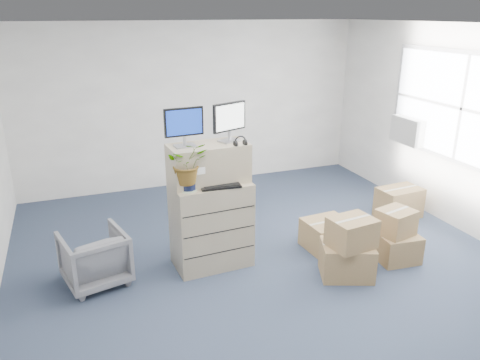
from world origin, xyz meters
The scene contains 18 objects.
ground centered at (0.00, 0.00, 0.00)m, with size 7.00×7.00×0.00m, color #273346.
wall_back centered at (0.00, 3.51, 1.40)m, with size 6.00×0.02×2.80m, color beige.
window centered at (2.96, 0.50, 1.70)m, with size 0.07×2.72×1.52m.
ac_unit centered at (2.87, 1.40, 1.20)m, with size 0.24×0.60×0.40m, color beige.
filing_cabinet_lower centered at (-0.59, 0.60, 0.53)m, with size 0.90×0.55×1.06m, color tan.
filing_cabinet_upper centered at (-0.59, 0.65, 1.28)m, with size 0.90×0.45×0.45m, color tan.
monitor_left centered at (-0.86, 0.65, 1.76)m, with size 0.45×0.19×0.44m.
monitor_right centered at (-0.32, 0.68, 1.76)m, with size 0.44×0.25×0.46m.
headphones centered at (-0.26, 0.49, 1.55)m, with size 0.14×0.14×0.02m, color black.
keyboard centered at (-0.52, 0.43, 1.07)m, with size 0.46×0.19×0.02m, color black.
mouse centered at (-0.29, 0.49, 1.07)m, with size 0.11×0.07×0.04m, color silver.
water_bottle centered at (-0.53, 0.63, 1.18)m, with size 0.07×0.07×0.25m, color #9A9CA3.
phone_dock centered at (-0.62, 0.65, 1.10)m, with size 0.07×0.06×0.14m.
external_drive centered at (-0.24, 0.76, 1.09)m, with size 0.22×0.17×0.07m, color black.
tissue_box centered at (-0.24, 0.75, 1.16)m, with size 0.22×0.11×0.08m, color #3973C3.
potted_plant centered at (-0.89, 0.46, 1.32)m, with size 0.47×0.52×0.46m.
office_chair centered at (-1.96, 0.65, 0.34)m, with size 0.67×0.62×0.69m, color #58595D.
cardboard_boxes centered at (1.38, 0.21, 0.28)m, with size 2.35×1.72×0.75m.
Camera 1 is at (-2.05, -4.30, 2.93)m, focal length 35.00 mm.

